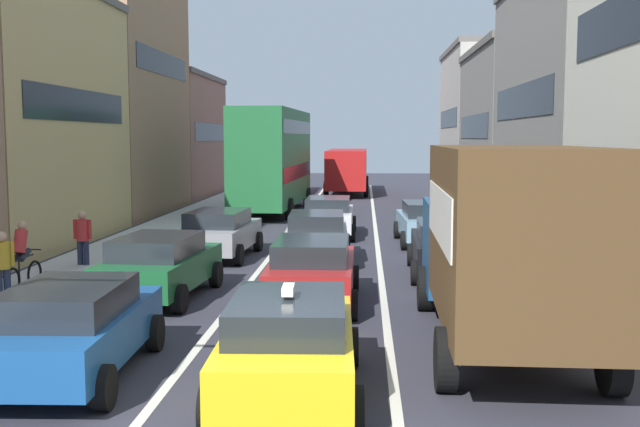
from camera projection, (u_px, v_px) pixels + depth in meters
name	position (u px, v px, depth m)	size (l,w,h in m)	color
sidewalk_left	(162.00, 231.00, 29.78)	(2.60, 64.00, 0.14)	#B8B8B8
lane_stripe_left	(288.00, 233.00, 29.49)	(0.16, 60.00, 0.01)	silver
lane_stripe_right	(376.00, 234.00, 29.30)	(0.16, 60.00, 0.01)	silver
building_row_left	(37.00, 95.00, 30.65)	(7.20, 43.90, 13.52)	#9E7556
building_row_right	(590.00, 109.00, 29.20)	(7.20, 43.90, 11.37)	#B2ADA3
removalist_box_truck	(505.00, 239.00, 13.21)	(2.83, 7.75, 3.58)	navy
taxi_centre_lane_front	(289.00, 343.00, 10.88)	(2.18, 4.36, 1.66)	yellow
sedan_left_lane_front	(72.00, 327.00, 11.76)	(2.19, 4.36, 1.49)	#194C8C
sedan_centre_lane_second	(312.00, 269.00, 16.90)	(2.06, 4.30, 1.49)	#A51E1E
wagon_left_lane_second	(160.00, 265.00, 17.53)	(2.30, 4.41, 1.49)	#19592D
hatchback_centre_lane_third	(317.00, 235.00, 22.77)	(2.20, 4.37, 1.49)	beige
sedan_left_lane_third	(219.00, 232.00, 23.53)	(2.26, 4.40, 1.49)	gray
coupe_centre_lane_fourth	(328.00, 216.00, 28.55)	(2.07, 4.30, 1.49)	silver
sedan_right_lane_behind_truck	(448.00, 246.00, 20.46)	(2.15, 4.34, 1.49)	black
wagon_right_lane_far	(427.00, 222.00, 26.49)	(2.20, 4.37, 1.49)	#759EB7
bus_mid_queue_primary	(273.00, 156.00, 37.35)	(3.13, 10.59, 5.06)	#1E6033
bus_far_queue_secondary	(347.00, 167.00, 50.43)	(2.83, 10.51, 2.90)	#B21919
cyclist_on_sidewalk	(22.00, 257.00, 18.29)	(0.50, 1.73, 1.72)	black
pedestrian_near_kerb	(2.00, 263.00, 16.83)	(0.44, 0.39, 1.66)	#262D47
pedestrian_mid_sidewalk	(83.00, 236.00, 21.40)	(0.54, 0.34, 1.66)	#262D47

